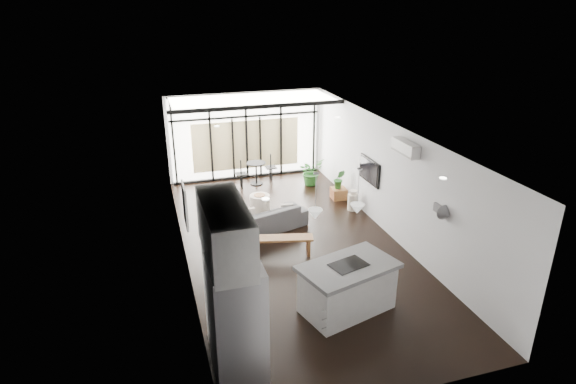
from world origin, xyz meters
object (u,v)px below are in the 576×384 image
fridge (237,321)px  sofa (267,215)px  island (347,287)px  pouf (260,203)px  tv (369,171)px  milk_can (353,200)px  console_bench (283,246)px

fridge → sofa: 5.13m
island → pouf: (-0.47, 4.98, -0.26)m
tv → milk_can: bearing=114.4°
island → console_bench: 2.47m
sofa → tv: 2.96m
console_bench → pouf: size_ratio=2.47×
island → milk_can: island is taller
island → pouf: size_ratio=3.20×
fridge → sofa: (1.70, 4.81, -0.59)m
sofa → milk_can: (2.62, 0.50, -0.11)m
milk_can → tv: 1.13m
fridge → console_bench: 3.94m
sofa → console_bench: size_ratio=1.51×
console_bench → pouf: pouf is taller
island → sofa: size_ratio=0.86×
fridge → milk_can: (4.32, 5.31, -0.70)m
pouf → sofa: bearing=-95.5°
sofa → console_bench: bearing=74.3°
sofa → milk_can: 2.67m
island → console_bench: island is taller
fridge → milk_can: fridge is taller
milk_can → sofa: bearing=-169.1°
sofa → console_bench: (0.04, -1.36, -0.18)m
milk_can → tv: size_ratio=0.53×
console_bench → tv: tv is taller
fridge → console_bench: fridge is taller
fridge → tv: size_ratio=1.81×
pouf → tv: 3.15m
pouf → tv: size_ratio=0.51×
console_bench → tv: (2.79, 1.40, 1.08)m
pouf → console_bench: bearing=-91.8°
island → tv: size_ratio=1.62×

